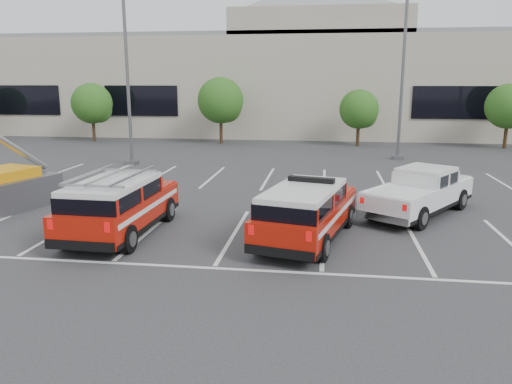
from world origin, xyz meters
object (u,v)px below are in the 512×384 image
fire_chief_suv (307,216)px  ladder_suv (119,210)px  tree_right (510,108)px  white_pickup (420,196)px  tree_mid_right (360,111)px  tree_left (93,105)px  light_pole_left (127,69)px  convention_building (299,79)px  light_pole_mid (403,70)px  tree_mid_left (222,102)px

fire_chief_suv → ladder_suv: ladder_suv is taller
tree_right → white_pickup: tree_right is taller
tree_mid_right → tree_left: bearing=180.0°
tree_mid_right → light_pole_left: light_pole_left is taller
convention_building → light_pole_left: convention_building is taller
convention_building → white_pickup: 29.52m
convention_building → tree_left: bearing=-146.9°
tree_left → light_pole_mid: size_ratio=0.43×
light_pole_mid → tree_right: bearing=36.8°
convention_building → tree_mid_right: (4.91, -9.82, -2.22)m
light_pole_left → fire_chief_suv: 16.55m
light_pole_mid → ladder_suv: 20.01m
light_pole_left → tree_left: bearing=124.5°
light_pole_left → fire_chief_suv: size_ratio=1.88×
convention_building → ladder_suv: 32.80m
convention_building → tree_right: bearing=-33.4°
tree_left → ladder_suv: bearing=-63.0°
fire_chief_suv → white_pickup: 5.15m
tree_right → light_pole_left: size_ratio=0.43×
light_pole_mid → ladder_suv: size_ratio=2.01×
tree_mid_left → light_pole_mid: 13.53m
fire_chief_suv → tree_mid_left: bearing=121.3°
tree_left → light_pole_left: light_pole_left is taller
light_pole_mid → ladder_suv: bearing=-122.3°
convention_building → light_pole_mid: bearing=-66.7°
fire_chief_suv → white_pickup: bearing=55.8°
tree_left → fire_chief_suv: (17.12, -22.29, -2.03)m
tree_left → light_pole_mid: 22.86m
light_pole_left → ladder_suv: bearing=-69.9°
tree_left → fire_chief_suv: tree_left is taller
tree_mid_left → ladder_suv: (1.48, -22.54, -2.25)m
fire_chief_suv → white_pickup: fire_chief_suv is taller
convention_building → tree_mid_right: 11.20m
tree_mid_left → light_pole_left: size_ratio=0.47×
light_pole_left → white_pickup: light_pole_left is taller
tree_right → white_pickup: size_ratio=0.82×
tree_mid_right → light_pole_mid: bearing=-72.5°
tree_mid_left → fire_chief_suv: tree_mid_left is taller
white_pickup → tree_mid_right: bearing=127.0°
white_pickup → light_pole_mid: bearing=119.8°
tree_mid_right → light_pole_left: 16.72m
tree_mid_left → light_pole_left: 10.73m
convention_building → tree_mid_right: bearing=-63.4°
light_pole_mid → white_pickup: bearing=-94.4°
ladder_suv → white_pickup: bearing=23.3°
tree_mid_right → light_pole_mid: (1.91, -6.05, 2.68)m
tree_mid_right → tree_right: bearing=0.0°
convention_building → ladder_suv: size_ratio=11.80×
light_pole_left → convention_building: bearing=67.6°
tree_right → fire_chief_suv: (-12.88, -22.29, -2.03)m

